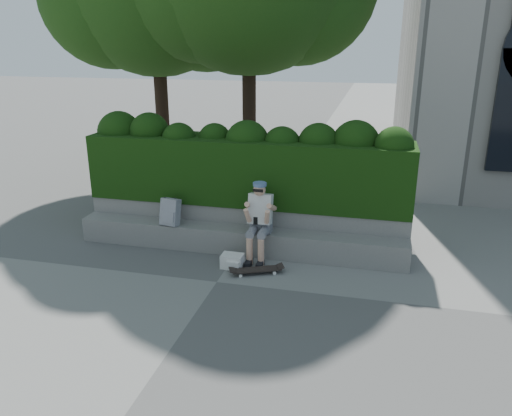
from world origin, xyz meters
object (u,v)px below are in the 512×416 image
(person, at_px, (260,218))
(skateboard, at_px, (257,270))
(backpack_plaid, at_px, (170,212))
(backpack_ground, at_px, (232,261))

(person, xyz_separation_m, skateboard, (0.10, -0.63, -0.68))
(skateboard, bearing_deg, backpack_plaid, 134.08)
(skateboard, bearing_deg, person, 74.88)
(person, bearing_deg, skateboard, -80.83)
(person, relative_size, backpack_ground, 3.80)
(skateboard, relative_size, backpack_plaid, 1.67)
(skateboard, xyz_separation_m, backpack_ground, (-0.46, 0.14, 0.05))
(backpack_plaid, bearing_deg, skateboard, -10.70)
(skateboard, height_order, backpack_plaid, backpack_plaid)
(backpack_plaid, bearing_deg, person, 8.17)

